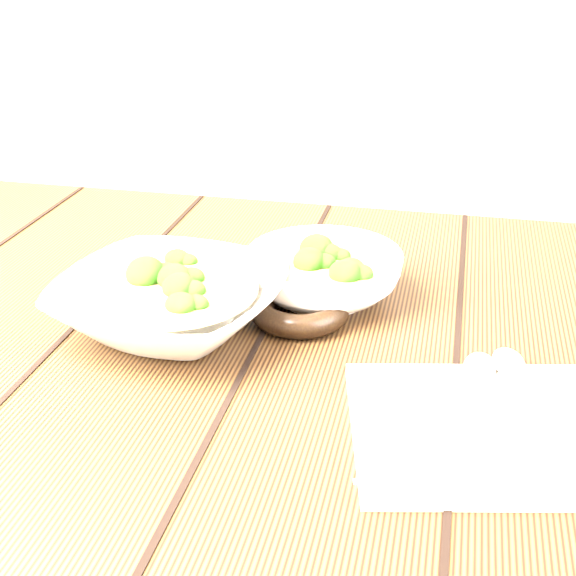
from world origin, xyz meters
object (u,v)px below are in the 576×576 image
at_px(soup_bowl_back, 324,274).
at_px(soup_bowl_front, 170,302).
at_px(table, 284,424).
at_px(napkin, 491,429).
at_px(trivet, 299,309).

bearing_deg(soup_bowl_back, soup_bowl_front, -143.97).
relative_size(table, napkin, 5.14).
distance_m(soup_bowl_front, napkin, 0.35).
xyz_separation_m(soup_bowl_front, trivet, (0.13, 0.05, -0.02)).
bearing_deg(soup_bowl_back, table, -107.11).
bearing_deg(soup_bowl_front, napkin, -20.79).
bearing_deg(table, soup_bowl_back, 72.89).
relative_size(trivet, napkin, 0.46).
bearing_deg(soup_bowl_front, trivet, 19.40).
bearing_deg(trivet, soup_bowl_front, -160.60).
xyz_separation_m(table, trivet, (0.01, 0.03, 0.13)).
xyz_separation_m(table, soup_bowl_back, (0.03, 0.09, 0.15)).
relative_size(soup_bowl_front, soup_bowl_back, 1.37).
distance_m(soup_bowl_front, soup_bowl_back, 0.18).
bearing_deg(table, trivet, 67.15).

